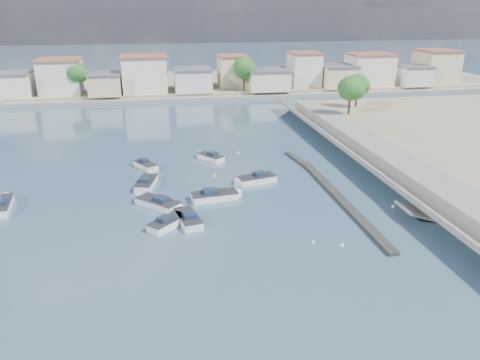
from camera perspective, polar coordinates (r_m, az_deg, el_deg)
The scene contains 17 objects.
ground at distance 79.89m, azimuth -0.67°, elevation 5.57°, with size 400.00×400.00×0.00m, color #273E4F.
seawall_walkway at distance 61.48m, azimuth 21.03°, elevation 0.35°, with size 5.00×90.00×1.80m, color slate.
breakwater at distance 56.47m, azimuth 10.93°, elevation -1.16°, with size 2.00×31.02×0.35m.
far_shore_land at distance 130.27m, azimuth -4.55°, elevation 11.72°, with size 160.00×40.00×1.40m, color gray.
far_shore_quay at distance 109.75m, azimuth -3.40°, elevation 9.91°, with size 160.00×2.50×0.80m, color slate.
far_town at distance 116.49m, azimuth 1.56°, elevation 12.82°, with size 113.01×12.80×8.35m.
shore_trees at distance 107.30m, azimuth 1.27°, elevation 12.85°, with size 74.56×38.32×7.92m.
motorboat_a at distance 48.00m, azimuth -6.46°, elevation -4.65°, with size 2.83×5.37×1.48m.
motorboat_b at distance 47.30m, azimuth -8.62°, elevation -5.16°, with size 4.22×4.18×1.48m.
motorboat_c at distance 52.06m, azimuth -10.17°, elevation -2.78°, with size 5.13×5.09×1.48m.
motorboat_d at distance 58.00m, azimuth 1.78°, elevation 0.04°, with size 5.48×3.11×1.48m.
motorboat_e at distance 58.13m, azimuth -11.27°, elevation -0.32°, with size 2.94×5.43×1.48m.
motorboat_f at distance 66.64m, azimuth -3.75°, elevation 2.77°, with size 3.80×4.25×1.48m.
motorboat_g at distance 64.03m, azimuth -11.30°, elevation 1.65°, with size 3.42×4.24×1.48m.
motorboat_h at distance 53.16m, azimuth -2.82°, elevation -1.95°, with size 5.94×2.68×1.48m.
sailboat at distance 56.89m, azimuth -26.96°, elevation -2.69°, with size 2.36×5.81×9.00m.
mooring_buoys at distance 55.70m, azimuth 6.59°, elevation -1.35°, with size 18.44×30.18×0.39m.
Camera 1 is at (-12.74, -36.08, 20.79)m, focal length 35.00 mm.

